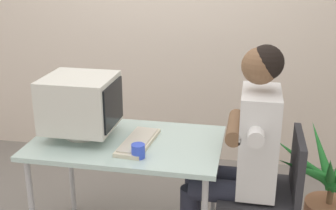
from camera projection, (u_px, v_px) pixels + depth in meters
name	position (u px, v px, depth m)	size (l,w,h in m)	color
desk	(127.00, 150.00, 2.70)	(1.17, 0.71, 0.74)	#B7B7BC
crt_monitor	(81.00, 103.00, 2.67)	(0.43, 0.40, 0.39)	silver
keyboard	(138.00, 142.00, 2.62)	(0.19, 0.44, 0.03)	beige
office_chair	(269.00, 188.00, 2.62)	(0.47, 0.47, 0.85)	#4C4C51
person_seated	(242.00, 147.00, 2.56)	(0.68, 0.58, 1.37)	silver
potted_plant	(328.00, 198.00, 2.82)	(0.79, 0.73, 0.79)	#9E6647
desk_mug	(138.00, 151.00, 2.44)	(0.08, 0.09, 0.08)	blue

